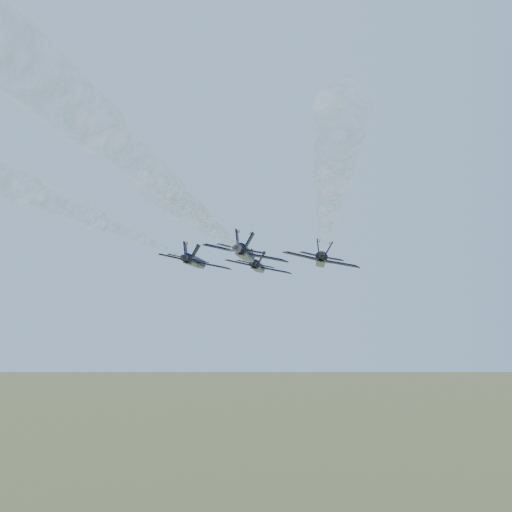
# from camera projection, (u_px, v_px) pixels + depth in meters

# --- Properties ---
(jet_lead) EXTENTS (13.76, 17.79, 4.56)m
(jet_lead) POSITION_uv_depth(u_px,v_px,m) (258.00, 267.00, 130.74)
(jet_lead) COLOR black
(jet_left) EXTENTS (13.76, 17.79, 4.56)m
(jet_left) POSITION_uv_depth(u_px,v_px,m) (195.00, 262.00, 118.17)
(jet_left) COLOR black
(jet_right) EXTENTS (13.76, 17.79, 4.56)m
(jet_right) POSITION_uv_depth(u_px,v_px,m) (321.00, 260.00, 114.32)
(jet_right) COLOR black
(jet_slot) EXTENTS (13.76, 17.79, 4.56)m
(jet_slot) POSITION_uv_depth(u_px,v_px,m) (246.00, 253.00, 101.86)
(jet_slot) COLOR black
(smoke_trail_lead) EXTENTS (3.86, 78.64, 3.24)m
(smoke_trail_lead) POSITION_uv_depth(u_px,v_px,m) (211.00, 226.00, 70.30)
(smoke_trail_lead) COLOR white
(smoke_trail_left) EXTENTS (3.86, 78.64, 3.24)m
(smoke_trail_left) POSITION_uv_depth(u_px,v_px,m) (71.00, 206.00, 57.73)
(smoke_trail_left) COLOR white
(smoke_trail_right) EXTENTS (3.86, 78.64, 3.24)m
(smoke_trail_right) POSITION_uv_depth(u_px,v_px,m) (330.00, 199.00, 53.88)
(smoke_trail_right) COLOR white
(smoke_trail_slot) EXTENTS (3.86, 78.64, 3.24)m
(smoke_trail_slot) POSITION_uv_depth(u_px,v_px,m) (147.00, 164.00, 41.42)
(smoke_trail_slot) COLOR white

